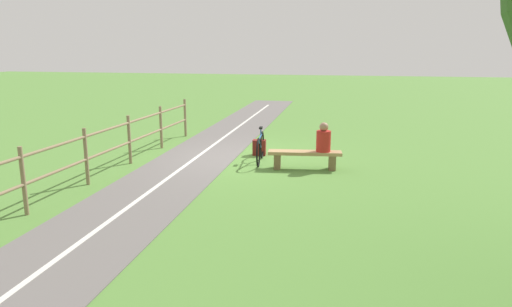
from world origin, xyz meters
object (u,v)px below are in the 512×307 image
object	(u,v)px
bench	(305,157)
person_seated	(324,139)
bicycle	(260,148)
backpack	(259,148)

from	to	relation	value
bench	person_seated	bearing A→B (deg)	180.00
bicycle	backpack	distance (m)	0.87
person_seated	backpack	bearing A→B (deg)	-40.46
bicycle	backpack	bearing A→B (deg)	-172.53
bench	backpack	distance (m)	1.91
bench	backpack	size ratio (longest dim) A/B	4.23
person_seated	bicycle	size ratio (longest dim) A/B	0.43
bicycle	backpack	size ratio (longest dim) A/B	3.91
bicycle	bench	bearing A→B (deg)	63.74
bench	person_seated	world-z (taller)	person_seated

